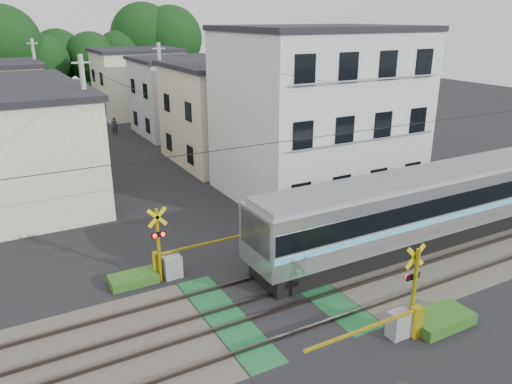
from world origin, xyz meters
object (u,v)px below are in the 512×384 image
crossing_signal_near (403,318)px  crossing_signal_far (169,261)px  commuter_train (416,208)px  apartment_block (318,112)px  pedestrian (115,126)px

crossing_signal_near → crossing_signal_far: same height
commuter_train → apartment_block: size_ratio=1.59×
crossing_signal_far → apartment_block: apartment_block is taller
commuter_train → apartment_block: 8.79m
crossing_signal_far → pedestrian: crossing_signal_far is taller
crossing_signal_near → apartment_block: (5.91, 13.15, 3.94)m
commuter_train → crossing_signal_far: commuter_train is taller
commuter_train → apartment_block: bearing=86.4°
apartment_block → pedestrian: size_ratio=6.57×
crossing_signal_near → crossing_signal_far: 8.95m
commuter_train → pedestrian: (-6.17, 28.64, -1.01)m
crossing_signal_near → pedestrian: crossing_signal_near is taller
crossing_signal_far → commuter_train: bearing=-13.1°
crossing_signal_near → apartment_block: 14.95m
pedestrian → crossing_signal_near: bearing=103.9°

